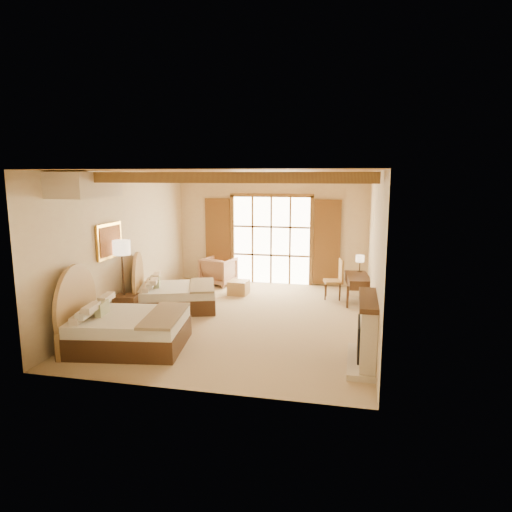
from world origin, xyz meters
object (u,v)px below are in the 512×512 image
(nightstand, at_px, (127,308))
(armchair, at_px, (219,271))
(bed_near, at_px, (121,325))
(desk, at_px, (357,288))
(bed_far, at_px, (171,294))

(nightstand, relative_size, armchair, 0.64)
(armchair, bearing_deg, bed_near, 98.80)
(bed_near, height_order, desk, bed_near)
(nightstand, height_order, armchair, armchair)
(desk, bearing_deg, bed_far, -167.62)
(bed_far, relative_size, nightstand, 4.01)
(armchair, distance_m, desk, 4.04)
(nightstand, xyz_separation_m, desk, (4.90, 2.54, 0.08))
(nightstand, bearing_deg, bed_near, -76.75)
(bed_near, distance_m, desk, 5.83)
(armchair, bearing_deg, desk, 177.78)
(nightstand, distance_m, desk, 5.52)
(bed_near, height_order, armchair, bed_near)
(armchair, height_order, desk, armchair)
(bed_near, height_order, nightstand, bed_near)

